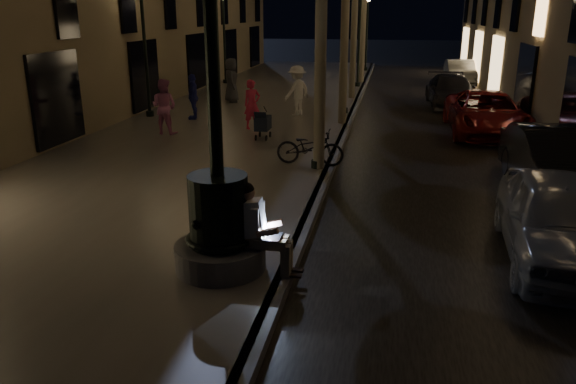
% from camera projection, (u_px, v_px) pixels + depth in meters
% --- Properties ---
extents(ground, '(120.00, 120.00, 0.00)m').
position_uv_depth(ground, '(350.00, 123.00, 20.77)').
color(ground, black).
rests_on(ground, ground).
extents(cobble_lane, '(6.00, 45.00, 0.02)m').
position_uv_depth(cobble_lane, '(433.00, 126.00, 20.25)').
color(cobble_lane, black).
rests_on(cobble_lane, ground).
extents(promenade, '(8.00, 45.00, 0.20)m').
position_uv_depth(promenade, '(245.00, 117.00, 21.42)').
color(promenade, slate).
rests_on(promenade, ground).
extents(curb_strip, '(0.25, 45.00, 0.20)m').
position_uv_depth(curb_strip, '(350.00, 121.00, 20.74)').
color(curb_strip, '#59595B').
rests_on(curb_strip, ground).
extents(fountain_lamppost, '(1.40, 1.40, 5.21)m').
position_uv_depth(fountain_lamppost, '(218.00, 206.00, 8.41)').
color(fountain_lamppost, '#59595B').
rests_on(fountain_lamppost, promenade).
extents(seated_man_laptop, '(1.04, 0.35, 1.41)m').
position_uv_depth(seated_man_laptop, '(259.00, 226.00, 8.39)').
color(seated_man_laptop, tan).
rests_on(seated_man_laptop, promenade).
extents(lamp_curb_a, '(0.36, 0.36, 4.81)m').
position_uv_depth(lamp_curb_a, '(319.00, 44.00, 13.27)').
color(lamp_curb_a, black).
rests_on(lamp_curb_a, promenade).
extents(lamp_curb_b, '(0.36, 0.36, 4.81)m').
position_uv_depth(lamp_curb_b, '(347.00, 31.00, 20.75)').
color(lamp_curb_b, black).
rests_on(lamp_curb_b, promenade).
extents(lamp_curb_c, '(0.36, 0.36, 4.81)m').
position_uv_depth(lamp_curb_c, '(360.00, 25.00, 28.23)').
color(lamp_curb_c, black).
rests_on(lamp_curb_c, promenade).
extents(lamp_curb_d, '(0.36, 0.36, 4.81)m').
position_uv_depth(lamp_curb_d, '(367.00, 22.00, 35.71)').
color(lamp_curb_d, black).
rests_on(lamp_curb_d, promenade).
extents(lamp_left_b, '(0.36, 0.36, 4.81)m').
position_uv_depth(lamp_left_b, '(144.00, 32.00, 20.10)').
color(lamp_left_b, black).
rests_on(lamp_left_b, promenade).
extents(lamp_left_c, '(0.36, 0.36, 4.81)m').
position_uv_depth(lamp_left_c, '(224.00, 25.00, 29.44)').
color(lamp_left_c, black).
rests_on(lamp_left_c, promenade).
extents(stroller, '(0.41, 0.96, 0.99)m').
position_uv_depth(stroller, '(263.00, 123.00, 17.18)').
color(stroller, black).
rests_on(stroller, promenade).
extents(car_front, '(1.98, 4.35, 1.45)m').
position_uv_depth(car_front, '(559.00, 219.00, 9.25)').
color(car_front, '#979A9E').
rests_on(car_front, ground).
extents(car_second, '(1.72, 4.55, 1.48)m').
position_uv_depth(car_second, '(555.00, 162.00, 12.69)').
color(car_second, black).
rests_on(car_second, ground).
extents(car_third, '(2.44, 5.14, 1.42)m').
position_uv_depth(car_third, '(486.00, 113.00, 18.71)').
color(car_third, maroon).
rests_on(car_third, ground).
extents(car_rear, '(2.09, 4.65, 1.32)m').
position_uv_depth(car_rear, '(451.00, 91.00, 24.15)').
color(car_rear, '#333237').
rests_on(car_rear, ground).
extents(car_fifth, '(1.47, 4.13, 1.36)m').
position_uv_depth(car_fifth, '(460.00, 72.00, 31.05)').
color(car_fifth, '#AAAAA5').
rests_on(car_fifth, ground).
extents(pedestrian_red, '(0.71, 0.68, 1.63)m').
position_uv_depth(pedestrian_red, '(252.00, 104.00, 18.62)').
color(pedestrian_red, '#CF2949').
rests_on(pedestrian_red, promenade).
extents(pedestrian_pink, '(0.96, 0.80, 1.75)m').
position_uv_depth(pedestrian_pink, '(164.00, 107.00, 17.82)').
color(pedestrian_pink, '#C6699B').
rests_on(pedestrian_pink, promenade).
extents(pedestrian_white, '(1.23, 1.37, 1.84)m').
position_uv_depth(pedestrian_white, '(297.00, 91.00, 20.97)').
color(pedestrian_white, white).
rests_on(pedestrian_white, promenade).
extents(pedestrian_blue, '(0.58, 1.01, 1.62)m').
position_uv_depth(pedestrian_blue, '(193.00, 97.00, 20.29)').
color(pedestrian_blue, navy).
rests_on(pedestrian_blue, promenade).
extents(pedestrian_dark, '(0.83, 1.04, 1.86)m').
position_uv_depth(pedestrian_dark, '(231.00, 80.00, 23.91)').
color(pedestrian_dark, '#343439').
rests_on(pedestrian_dark, promenade).
extents(bicycle, '(1.78, 0.70, 0.92)m').
position_uv_depth(bicycle, '(310.00, 147.00, 14.36)').
color(bicycle, black).
rests_on(bicycle, promenade).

